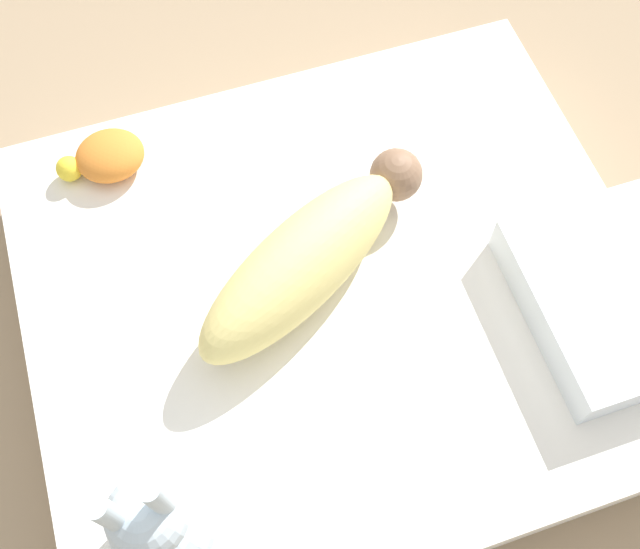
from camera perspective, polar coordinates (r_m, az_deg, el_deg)
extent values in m
plane|color=#9E8466|center=(1.62, 1.28, -3.58)|extent=(12.00, 12.00, 0.00)
cube|color=white|center=(1.54, 1.35, -2.28)|extent=(1.21, 1.07, 0.18)
ellipsoid|color=#EFDB7F|center=(1.38, -1.51, 0.68)|extent=(0.51, 0.38, 0.18)
sphere|color=#89664C|center=(1.50, 5.82, 7.56)|extent=(0.11, 0.11, 0.11)
cube|color=white|center=(1.51, 21.61, -1.43)|extent=(0.33, 0.39, 0.09)
sphere|color=silver|center=(1.27, -11.85, -18.37)|extent=(0.17, 0.17, 0.17)
sphere|color=silver|center=(1.15, -13.04, -17.50)|extent=(0.12, 0.12, 0.12)
cylinder|color=silver|center=(1.05, -12.32, -16.24)|extent=(0.03, 0.03, 0.12)
cylinder|color=silver|center=(1.06, -15.95, -17.12)|extent=(0.03, 0.03, 0.12)
ellipsoid|color=orange|center=(1.63, -15.71, 8.71)|extent=(0.14, 0.13, 0.07)
sphere|color=yellow|center=(1.64, -18.57, 7.65)|extent=(0.05, 0.05, 0.05)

